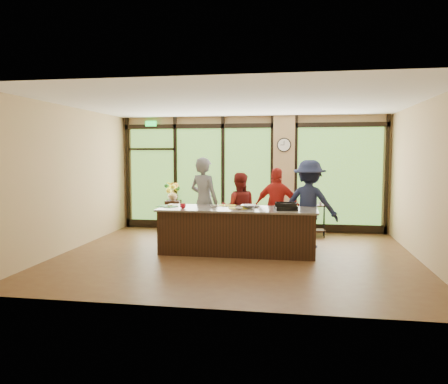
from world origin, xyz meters
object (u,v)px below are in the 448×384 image
(cook_right, at_px, (309,204))
(roasting_pan, at_px, (286,208))
(flower_stand, at_px, (173,215))
(cook_left, at_px, (204,201))
(bar_cart, at_px, (312,216))
(island_base, at_px, (238,231))

(cook_right, bearing_deg, roasting_pan, 75.78)
(cook_right, height_order, flower_stand, cook_right)
(cook_left, height_order, cook_right, cook_left)
(roasting_pan, height_order, flower_stand, roasting_pan)
(roasting_pan, bearing_deg, cook_right, 48.29)
(bar_cart, bearing_deg, cook_right, -98.21)
(cook_left, height_order, bar_cart, cook_left)
(cook_right, bearing_deg, flower_stand, -11.35)
(cook_right, xyz_separation_m, bar_cart, (0.11, 1.30, -0.43))
(island_base, xyz_separation_m, roasting_pan, (0.98, -0.13, 0.52))
(cook_left, height_order, flower_stand, cook_left)
(flower_stand, distance_m, bar_cart, 3.65)
(cook_left, distance_m, cook_right, 2.30)
(cook_left, relative_size, bar_cart, 2.25)
(island_base, bearing_deg, roasting_pan, -7.29)
(bar_cart, bearing_deg, island_base, -130.89)
(island_base, relative_size, roasting_pan, 7.31)
(island_base, bearing_deg, cook_left, 141.20)
(island_base, xyz_separation_m, cook_left, (-0.85, 0.68, 0.53))
(cook_right, height_order, bar_cart, cook_right)
(island_base, height_order, cook_left, cook_left)
(cook_left, bearing_deg, roasting_pan, -179.00)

